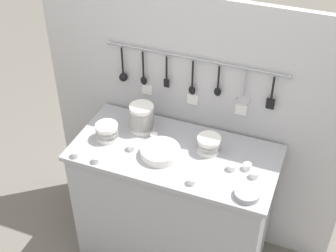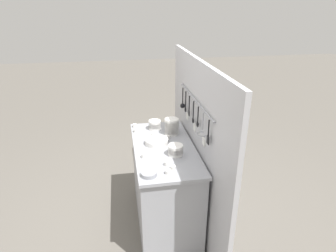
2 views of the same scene
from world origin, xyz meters
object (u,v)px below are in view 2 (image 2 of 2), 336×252
object	(u,v)px
bowl_stack_wide_centre	(155,125)
cup_mid_row	(136,130)
plate_stack	(157,141)
cup_beside_plates	(167,163)
steel_mixing_bowl	(149,174)
cup_back_left	(168,172)
cup_back_right	(153,135)
cup_by_caddy	(135,126)
bowl_stack_tall_left	(175,150)
bowl_stack_nested_right	(172,127)
cup_front_right	(173,168)
cup_front_left	(167,137)
cup_edge_near	(144,156)

from	to	relation	value
bowl_stack_wide_centre	cup_mid_row	distance (m)	0.23
plate_stack	cup_beside_plates	distance (m)	0.43
steel_mixing_bowl	cup_beside_plates	size ratio (longest dim) A/B	2.76
cup_back_left	cup_back_right	distance (m)	0.75
cup_by_caddy	bowl_stack_tall_left	bearing A→B (deg)	25.24
steel_mixing_bowl	cup_back_left	xyz separation A→B (m)	(0.00, 0.16, 0.00)
cup_back_right	bowl_stack_nested_right	bearing A→B (deg)	95.99
cup_front_right	bowl_stack_wide_centre	bearing A→B (deg)	-177.39
cup_back_right	cup_front_left	bearing A→B (deg)	58.31
bowl_stack_nested_right	steel_mixing_bowl	bearing A→B (deg)	-23.85
plate_stack	cup_front_right	distance (m)	0.52
bowl_stack_tall_left	cup_front_left	distance (m)	0.35
cup_front_right	cup_beside_plates	bearing A→B (deg)	-156.03
cup_mid_row	steel_mixing_bowl	bearing A→B (deg)	3.00
cup_by_caddy	bowl_stack_wide_centre	bearing A→B (deg)	66.96
steel_mixing_bowl	cup_edge_near	xyz separation A→B (m)	(-0.31, -0.01, 0.00)
cup_back_left	cup_mid_row	bearing A→B (deg)	-166.74
bowl_stack_nested_right	plate_stack	xyz separation A→B (m)	(0.20, -0.20, -0.06)
cup_beside_plates	cup_mid_row	bearing A→B (deg)	-163.44
plate_stack	cup_front_left	bearing A→B (deg)	126.24
cup_beside_plates	cup_back_left	world-z (taller)	same
cup_front_left	bowl_stack_wide_centre	bearing A→B (deg)	-160.18
cup_beside_plates	cup_mid_row	distance (m)	0.79
bowl_stack_nested_right	cup_front_left	bearing A→B (deg)	-31.07
bowl_stack_nested_right	cup_edge_near	xyz separation A→B (m)	(0.46, -0.35, -0.07)
bowl_stack_wide_centre	cup_front_right	xyz separation A→B (m)	(0.88, 0.04, -0.03)
bowl_stack_nested_right	cup_by_caddy	size ratio (longest dim) A/B	3.62
cup_back_left	cup_by_caddy	world-z (taller)	same
plate_stack	cup_back_left	size ratio (longest dim) A/B	4.76
cup_back_left	cup_front_left	bearing A→B (deg)	170.63
bowl_stack_wide_centre	cup_mid_row	size ratio (longest dim) A/B	2.79
cup_mid_row	cup_by_caddy	world-z (taller)	same
cup_front_left	cup_edge_near	bearing A→B (deg)	-39.12
cup_by_caddy	plate_stack	bearing A→B (deg)	22.71
steel_mixing_bowl	cup_beside_plates	distance (m)	0.22
bowl_stack_nested_right	plate_stack	size ratio (longest dim) A/B	0.76
bowl_stack_wide_centre	cup_back_right	world-z (taller)	bowl_stack_wide_centre
plate_stack	cup_edge_near	bearing A→B (deg)	-31.41
bowl_stack_wide_centre	cup_front_right	distance (m)	0.88
plate_stack	bowl_stack_nested_right	bearing A→B (deg)	136.35
bowl_stack_tall_left	steel_mixing_bowl	world-z (taller)	bowl_stack_tall_left
plate_stack	cup_back_left	bearing A→B (deg)	1.96
plate_stack	cup_back_right	world-z (taller)	plate_stack
cup_back_left	cup_edge_near	size ratio (longest dim) A/B	1.00
cup_mid_row	cup_edge_near	size ratio (longest dim) A/B	1.00
cup_back_left	cup_back_right	xyz separation A→B (m)	(-0.75, -0.03, 0.00)
cup_back_right	cup_back_left	bearing A→B (deg)	2.57
cup_front_left	cup_back_left	size ratio (longest dim) A/B	1.00
plate_stack	cup_edge_near	xyz separation A→B (m)	(0.26, -0.16, -0.01)
cup_front_left	steel_mixing_bowl	bearing A→B (deg)	-22.55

